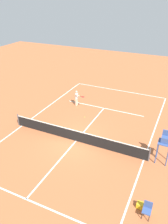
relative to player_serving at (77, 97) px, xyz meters
name	(u,v)px	position (x,y,z in m)	size (l,w,h in m)	color
ground_plane	(76,141)	(-2.72, 5.55, -0.95)	(60.00, 60.00, 0.00)	#B76038
court_lines	(76,141)	(-2.72, 5.55, -0.94)	(10.63, 22.49, 0.01)	white
tennis_net	(76,136)	(-2.72, 5.55, -0.45)	(11.23, 0.10, 1.07)	#4C4C51
player_serving	(77,97)	(0.00, 0.00, 0.00)	(1.21, 0.76, 1.60)	beige
tennis_ball	(85,117)	(-1.74, 1.89, -0.91)	(0.07, 0.07, 0.07)	#CCE033
umpire_chair	(165,142)	(-9.06, 5.19, 0.66)	(0.80, 0.80, 2.41)	#38518C
courtside_chair_near	(147,209)	(-9.01, 9.94, -0.41)	(0.44, 0.46, 0.95)	#262626
equipment_bag	(144,207)	(-8.80, 9.53, -0.80)	(0.76, 0.32, 0.30)	yellow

